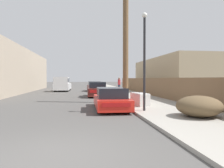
# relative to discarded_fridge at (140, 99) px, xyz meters

# --- Properties ---
(ground_plane) EXTENTS (220.00, 220.00, 0.00)m
(ground_plane) POSITION_rel_discarded_fridge_xyz_m (-4.10, -7.79, -0.49)
(ground_plane) COLOR #4F4C49
(sidewalk_curb) EXTENTS (4.20, 63.00, 0.12)m
(sidewalk_curb) POSITION_rel_discarded_fridge_xyz_m (1.20, 15.71, -0.43)
(sidewalk_curb) COLOR #9E998E
(sidewalk_curb) RESTS_ON ground
(discarded_fridge) EXTENTS (0.84, 1.66, 0.76)m
(discarded_fridge) POSITION_rel_discarded_fridge_xyz_m (0.00, 0.00, 0.00)
(discarded_fridge) COLOR silver
(discarded_fridge) RESTS_ON sidewalk_curb
(parked_sports_car_red) EXTENTS (1.80, 4.72, 1.22)m
(parked_sports_car_red) POSITION_rel_discarded_fridge_xyz_m (-1.83, -0.57, 0.07)
(parked_sports_car_red) COLOR red
(parked_sports_car_red) RESTS_ON ground
(car_parked_mid) EXTENTS (2.06, 4.46, 1.41)m
(car_parked_mid) POSITION_rel_discarded_fridge_xyz_m (-1.94, 8.09, 0.17)
(car_parked_mid) COLOR #5B1E19
(car_parked_mid) RESTS_ON ground
(car_parked_far) EXTENTS (1.91, 4.37, 1.34)m
(car_parked_far) POSITION_rel_discarded_fridge_xyz_m (-1.76, 17.22, 0.14)
(car_parked_far) COLOR #5B1E19
(car_parked_far) RESTS_ON ground
(pickup_truck) EXTENTS (2.04, 5.82, 1.93)m
(pickup_truck) POSITION_rel_discarded_fridge_xyz_m (-6.09, 17.82, 0.47)
(pickup_truck) COLOR silver
(pickup_truck) RESTS_ON ground
(utility_pole) EXTENTS (1.80, 0.39, 8.26)m
(utility_pole) POSITION_rel_discarded_fridge_xyz_m (-0.38, 2.45, 3.83)
(utility_pole) COLOR brown
(utility_pole) RESTS_ON sidewalk_curb
(street_lamp) EXTENTS (0.26, 0.26, 4.87)m
(street_lamp) POSITION_rel_discarded_fridge_xyz_m (-0.35, -2.13, 2.45)
(street_lamp) COLOR #232326
(street_lamp) RESTS_ON sidewalk_curb
(brush_pile) EXTENTS (1.88, 1.92, 0.89)m
(brush_pile) POSITION_rel_discarded_fridge_xyz_m (1.43, -4.14, 0.08)
(brush_pile) COLOR brown
(brush_pile) RESTS_ON sidewalk_curb
(wooden_fence) EXTENTS (0.08, 30.17, 1.66)m
(wooden_fence) POSITION_rel_discarded_fridge_xyz_m (3.15, 7.33, 0.46)
(wooden_fence) COLOR brown
(wooden_fence) RESTS_ON sidewalk_curb
(building_left_block) EXTENTS (7.00, 26.62, 5.34)m
(building_left_block) POSITION_rel_discarded_fridge_xyz_m (-13.51, 16.26, 2.18)
(building_left_block) COLOR tan
(building_left_block) RESTS_ON ground
(building_right_house) EXTENTS (6.00, 17.05, 4.42)m
(building_right_house) POSITION_rel_discarded_fridge_xyz_m (8.79, 15.70, 1.72)
(building_right_house) COLOR tan
(building_right_house) RESTS_ON ground
(pedestrian) EXTENTS (0.34, 0.34, 1.75)m
(pedestrian) POSITION_rel_discarded_fridge_xyz_m (1.19, 14.30, 0.53)
(pedestrian) COLOR #282D42
(pedestrian) RESTS_ON sidewalk_curb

